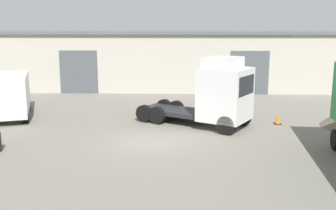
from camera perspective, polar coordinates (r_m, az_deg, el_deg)
ground_plane at (r=19.36m, az=-2.65°, el=-5.39°), size 60.00×60.00×0.00m
warehouse_building at (r=35.96m, az=-0.43°, el=6.60°), size 32.79×7.17×5.15m
tractor_unit_white at (r=21.87m, az=7.10°, el=1.49°), size 6.77×5.35×3.95m
delivery_van_white at (r=26.34m, az=-21.80°, el=1.49°), size 3.70×5.83×2.63m
traffic_cone at (r=23.62m, az=15.64°, el=-2.08°), size 0.40×0.40×0.55m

